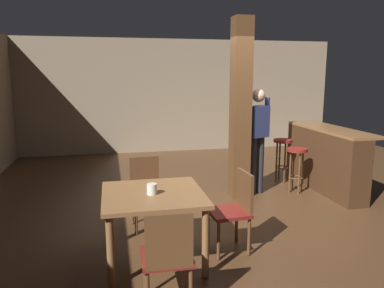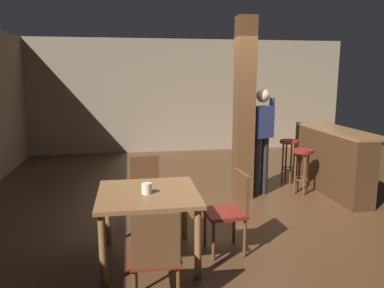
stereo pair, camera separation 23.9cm
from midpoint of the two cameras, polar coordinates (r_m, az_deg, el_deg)
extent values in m
plane|color=#4C301C|center=(5.53, 5.94, -10.10)|extent=(10.80, 10.80, 0.00)
cube|color=gray|center=(9.56, -2.42, 7.32)|extent=(8.00, 0.10, 2.80)
cube|color=brown|center=(5.87, 6.23, 5.18)|extent=(0.28, 0.28, 2.80)
cube|color=brown|center=(3.92, -7.72, -7.66)|extent=(1.03, 1.03, 0.04)
cylinder|color=brown|center=(4.52, -2.34, -10.10)|extent=(0.07, 0.07, 0.71)
cylinder|color=brown|center=(4.46, -13.91, -10.69)|extent=(0.07, 0.07, 0.71)
cylinder|color=brown|center=(3.71, 0.15, -14.88)|extent=(0.07, 0.07, 0.71)
cylinder|color=brown|center=(3.64, -14.24, -15.74)|extent=(0.07, 0.07, 0.71)
cube|color=maroon|center=(4.19, 3.91, -10.38)|extent=(0.44, 0.44, 0.04)
cube|color=brown|center=(4.19, 6.45, -7.21)|extent=(0.06, 0.38, 0.45)
cylinder|color=brown|center=(4.08, 2.34, -14.44)|extent=(0.04, 0.04, 0.43)
cylinder|color=brown|center=(4.38, 0.88, -12.58)|extent=(0.04, 0.04, 0.43)
cylinder|color=brown|center=(4.19, 7.02, -13.79)|extent=(0.04, 0.04, 0.43)
cylinder|color=brown|center=(4.49, 5.26, -12.05)|extent=(0.04, 0.04, 0.43)
cube|color=maroon|center=(4.83, -8.23, -7.60)|extent=(0.45, 0.45, 0.04)
cube|color=brown|center=(4.95, -8.64, -4.45)|extent=(0.38, 0.06, 0.45)
cylinder|color=brown|center=(4.77, -5.72, -10.65)|extent=(0.04, 0.04, 0.43)
cylinder|color=brown|center=(4.72, -9.97, -10.99)|extent=(0.04, 0.04, 0.43)
cylinder|color=brown|center=(5.09, -6.49, -9.27)|extent=(0.04, 0.04, 0.43)
cylinder|color=brown|center=(5.05, -10.46, -9.56)|extent=(0.04, 0.04, 0.43)
cube|color=maroon|center=(3.28, -6.08, -16.73)|extent=(0.43, 0.43, 0.04)
cube|color=brown|center=(3.01, -5.87, -14.59)|extent=(0.38, 0.05, 0.45)
cylinder|color=brown|center=(3.53, -9.23, -18.81)|extent=(0.04, 0.04, 0.43)
cylinder|color=brown|center=(3.55, -3.27, -18.50)|extent=(0.04, 0.04, 0.43)
cylinder|color=silver|center=(3.85, -7.92, -6.84)|extent=(0.10, 0.10, 0.11)
cube|color=navy|center=(6.08, 8.88, 3.39)|extent=(0.39, 0.31, 0.50)
sphere|color=tan|center=(6.04, 9.00, 7.30)|extent=(0.27, 0.27, 0.21)
cylinder|color=#232328|center=(6.26, 9.24, -3.16)|extent=(0.15, 0.15, 0.95)
cylinder|color=#232328|center=(6.16, 8.13, -3.36)|extent=(0.15, 0.15, 0.95)
cylinder|color=navy|center=(6.19, 10.27, 4.88)|extent=(0.10, 0.10, 0.46)
cylinder|color=navy|center=(5.93, 7.52, 4.72)|extent=(0.10, 0.10, 0.46)
cube|color=brown|center=(6.66, 19.52, 2.12)|extent=(0.56, 1.98, 0.04)
cube|color=#422816|center=(6.70, 18.51, -2.37)|extent=(0.36, 1.98, 1.02)
cylinder|color=maroon|center=(6.36, 14.71, -0.87)|extent=(0.34, 0.34, 0.05)
torus|color=brown|center=(6.47, 14.52, -4.94)|extent=(0.24, 0.24, 0.02)
cylinder|color=brown|center=(6.54, 14.12, -3.89)|extent=(0.03, 0.03, 0.70)
cylinder|color=brown|center=(6.35, 15.00, -4.36)|extent=(0.03, 0.03, 0.70)
cylinder|color=brown|center=(6.49, 15.43, -4.05)|extent=(0.03, 0.03, 0.70)
cylinder|color=brown|center=(6.40, 13.68, -4.19)|extent=(0.03, 0.03, 0.70)
cylinder|color=maroon|center=(6.94, 12.74, 0.47)|extent=(0.34, 0.34, 0.05)
torus|color=#4C301C|center=(7.04, 12.58, -3.48)|extent=(0.24, 0.24, 0.02)
cylinder|color=#4C301C|center=(7.11, 12.24, -2.48)|extent=(0.03, 0.03, 0.73)
cylinder|color=#4C301C|center=(6.92, 12.99, -2.88)|extent=(0.03, 0.03, 0.73)
cylinder|color=#4C301C|center=(7.06, 13.42, -2.63)|extent=(0.03, 0.03, 0.73)
cylinder|color=#4C301C|center=(6.97, 11.79, -2.73)|extent=(0.03, 0.03, 0.73)
camera|label=1|loc=(0.12, -91.41, -0.27)|focal=35.00mm
camera|label=2|loc=(0.12, 88.59, 0.27)|focal=35.00mm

